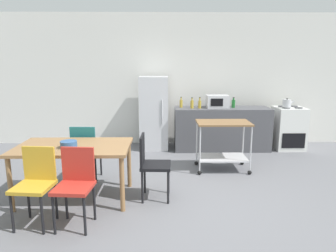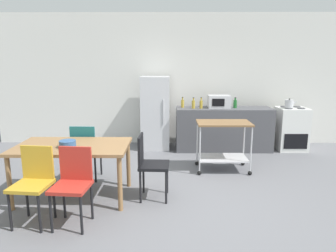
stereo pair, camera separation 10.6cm
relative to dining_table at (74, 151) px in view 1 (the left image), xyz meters
The scene contains 18 objects.
ground_plane 1.70m from the dining_table, ahead, with size 12.00×12.00×0.00m, color slate.
back_wall 3.48m from the dining_table, 62.86° to the left, with size 8.40×0.12×2.90m, color silver.
kitchen_counter 3.45m from the dining_table, 44.67° to the left, with size 2.00×0.64×0.90m, color #4C4C51.
dining_table is the anchor object (origin of this frame).
chair_teal 0.66m from the dining_table, 91.04° to the left, with size 0.41×0.41×0.89m.
chair_red 0.74m from the dining_table, 73.35° to the right, with size 0.43×0.43×0.89m.
chair_black 1.05m from the dining_table, ahead, with size 0.41×0.41×0.89m.
chair_mustard 0.73m from the dining_table, 110.70° to the right, with size 0.44×0.44×0.89m.
stove_oven 4.60m from the dining_table, 32.03° to the left, with size 0.60×0.61×0.92m.
refrigerator 2.71m from the dining_table, 68.39° to the left, with size 0.60×0.63×1.55m.
kitchen_cart 2.49m from the dining_table, 26.62° to the left, with size 0.91×0.57×0.85m.
bottle_wine 2.96m from the dining_table, 57.61° to the left, with size 0.06×0.06×0.22m.
bottle_soda 2.98m from the dining_table, 52.59° to the left, with size 0.07×0.07×0.23m.
bottle_soy_sauce 3.07m from the dining_table, 50.19° to the left, with size 0.06×0.06×0.23m.
microwave 3.42m from the dining_table, 46.42° to the left, with size 0.46×0.35×0.26m.
bottle_sparkling_water 3.63m from the dining_table, 42.23° to the left, with size 0.07×0.07×0.22m.
fruit_bowl 0.17m from the dining_table, 103.93° to the right, with size 0.21×0.21×0.09m, color #33598C.
kettle 4.46m from the dining_table, 31.76° to the left, with size 0.24×0.17×0.19m.
Camera 1 is at (-0.34, -3.78, 1.84)m, focal length 32.72 mm.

